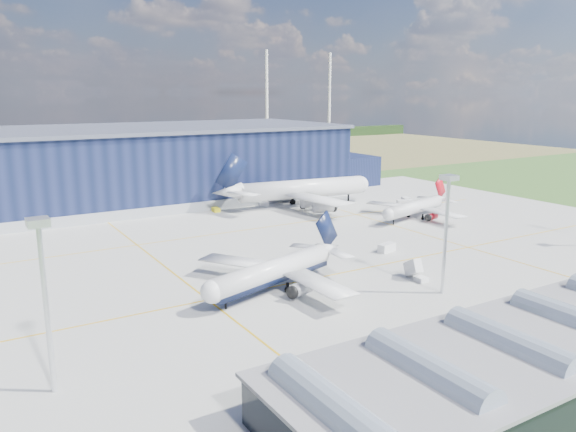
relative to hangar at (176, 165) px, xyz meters
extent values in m
plane|color=#2F5821|center=(-2.81, -94.80, -11.62)|extent=(600.00, 600.00, 0.00)
cube|color=#ABABA6|center=(-2.81, -84.80, -11.59)|extent=(220.00, 160.00, 0.06)
cube|color=#D6A10B|center=(-2.81, -104.80, -11.54)|extent=(180.00, 0.40, 0.02)
cube|color=#D6A10B|center=(-2.81, -59.80, -11.54)|extent=(180.00, 0.40, 0.02)
cube|color=#D6A10B|center=(-32.81, -84.80, -11.54)|extent=(0.40, 120.00, 0.02)
cube|color=#D6A10B|center=(37.19, -84.80, -11.54)|extent=(0.40, 120.00, 0.02)
cube|color=olive|center=(-2.81, 125.20, -11.62)|extent=(600.00, 220.00, 0.01)
cube|color=black|center=(-2.81, 205.20, -7.62)|extent=(600.00, 8.00, 8.00)
cylinder|color=white|center=(147.19, 195.20, 23.38)|extent=(2.40, 2.40, 70.00)
cylinder|color=white|center=(207.19, 195.20, 23.38)|extent=(2.40, 2.40, 70.00)
cube|color=#101836|center=(-2.81, 0.20, 0.88)|extent=(120.00, 60.00, 25.00)
cube|color=#959BA3|center=(-2.81, 0.20, -10.02)|extent=(121.00, 61.00, 3.20)
cube|color=#55596B|center=(-2.81, 0.20, 13.88)|extent=(122.00, 62.00, 1.20)
cube|color=#101836|center=(69.19, -4.80, -5.62)|extent=(24.00, 30.00, 12.00)
cube|color=black|center=(-12.81, -154.80, -8.62)|extent=(65.00, 22.00, 6.00)
cube|color=slate|center=(-12.81, -154.80, -5.42)|extent=(66.00, 23.00, 0.50)
cylinder|color=#828FA1|center=(-40.81, -154.80, -5.22)|extent=(4.40, 18.00, 4.40)
cylinder|color=#828FA1|center=(-26.81, -154.80, -5.22)|extent=(4.40, 18.00, 4.40)
cylinder|color=#828FA1|center=(-12.81, -154.80, -5.22)|extent=(4.40, 18.00, 4.40)
cylinder|color=#828FA1|center=(1.19, -154.80, -5.22)|extent=(4.40, 18.00, 4.40)
cylinder|color=silver|center=(-62.81, -124.80, -0.62)|extent=(0.70, 0.70, 22.00)
cube|color=silver|center=(-62.81, -124.80, 10.88)|extent=(2.60, 2.60, 1.00)
cylinder|color=silver|center=(7.19, -124.80, -0.62)|extent=(0.70, 0.70, 22.00)
cube|color=silver|center=(7.19, -124.80, 10.88)|extent=(2.60, 2.60, 1.00)
cube|color=yellow|center=(12.58, -140.80, -10.90)|extent=(3.90, 3.91, 1.43)
cube|color=silver|center=(17.24, -97.20, -10.56)|extent=(5.23, 3.26, 2.12)
cube|color=silver|center=(66.32, -50.94, -10.91)|extent=(3.09, 3.78, 1.41)
cube|color=silver|center=(58.54, -58.94, -10.39)|extent=(5.91, 4.52, 2.46)
cube|color=yellow|center=(1.00, -32.80, -10.92)|extent=(2.24, 3.34, 1.40)
cube|color=silver|center=(18.70, -32.80, -10.90)|extent=(3.79, 3.02, 1.44)
cube|color=silver|center=(8.68, -115.20, -10.16)|extent=(2.81, 4.85, 2.91)
camera|label=1|loc=(-71.17, -196.74, 26.18)|focal=35.00mm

